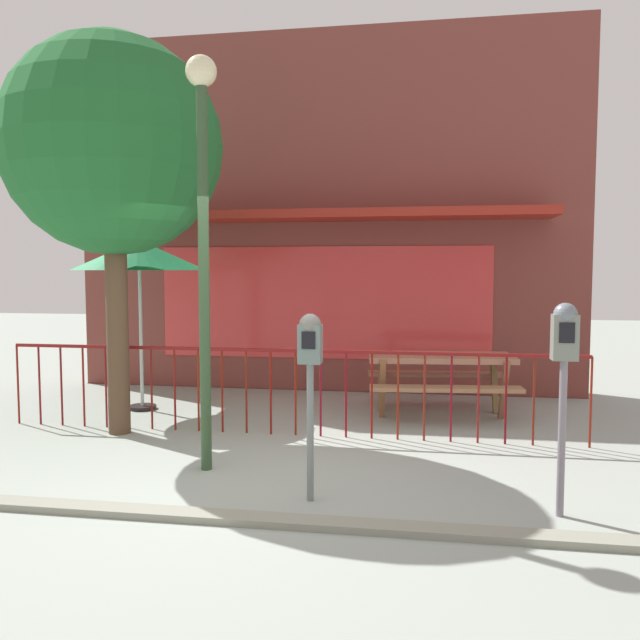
{
  "coord_description": "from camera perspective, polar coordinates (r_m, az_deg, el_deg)",
  "views": [
    {
      "loc": [
        1.57,
        -5.28,
        1.84
      ],
      "look_at": [
        0.35,
        2.06,
        1.26
      ],
      "focal_mm": 36.18,
      "sensor_mm": 36.0,
      "label": 1
    }
  ],
  "objects": [
    {
      "name": "ground",
      "position": [
        5.81,
        -6.98,
        -14.07
      ],
      "size": [
        40.0,
        40.0,
        0.0
      ],
      "primitive_type": "plane",
      "color": "#96A197"
    },
    {
      "name": "pub_storefront",
      "position": [
        10.03,
        0.4,
        9.27
      ],
      "size": [
        7.76,
        1.38,
        5.42
      ],
      "color": "#592122",
      "rests_on": "ground"
    },
    {
      "name": "patio_fence_front",
      "position": [
        7.21,
        -3.29,
        -4.99
      ],
      "size": [
        6.54,
        0.04,
        0.97
      ],
      "color": "maroon",
      "rests_on": "ground"
    },
    {
      "name": "picnic_table_left",
      "position": [
        8.32,
        10.59,
        -4.15
      ],
      "size": [
        1.93,
        1.54,
        0.79
      ],
      "color": "#A36C55",
      "rests_on": "ground"
    },
    {
      "name": "patio_umbrella",
      "position": [
        8.76,
        -15.7,
        5.46
      ],
      "size": [
        1.73,
        1.73,
        2.24
      ],
      "color": "black",
      "rests_on": "ground"
    },
    {
      "name": "parking_meter_near",
      "position": [
        5.07,
        20.8,
        -2.71
      ],
      "size": [
        0.18,
        0.17,
        1.6
      ],
      "color": "slate",
      "rests_on": "ground"
    },
    {
      "name": "parking_meter_far",
      "position": [
        5.08,
        -0.88,
        -3.28
      ],
      "size": [
        0.18,
        0.17,
        1.5
      ],
      "color": "slate",
      "rests_on": "ground"
    },
    {
      "name": "street_tree",
      "position": [
        7.65,
        -17.84,
        14.29
      ],
      "size": [
        2.39,
        2.39,
        4.4
      ],
      "color": "brown",
      "rests_on": "ground"
    },
    {
      "name": "street_lamp",
      "position": [
        5.97,
        -10.31,
        10.29
      ],
      "size": [
        0.28,
        0.28,
        3.73
      ],
      "color": "#2F4B2C",
      "rests_on": "ground"
    },
    {
      "name": "curb_edge",
      "position": [
        5.04,
        -9.86,
        -17.02
      ],
      "size": [
        10.86,
        0.2,
        0.11
      ],
      "primitive_type": "cube",
      "color": "gray",
      "rests_on": "ground"
    }
  ]
}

